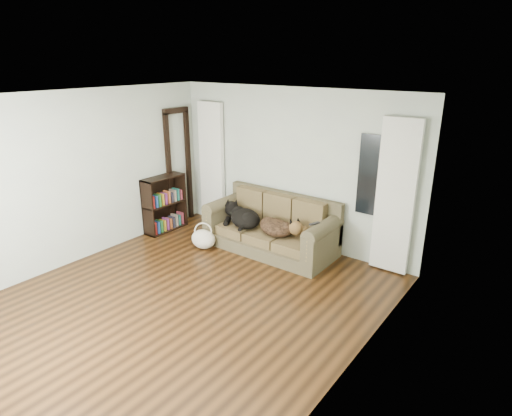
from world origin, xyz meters
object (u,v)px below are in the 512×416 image
Objects in this scene: dog_black_lab at (243,218)px; bookshelf at (165,204)px; tote_bag at (203,239)px; dog_shepherd at (278,227)px; sofa at (270,224)px.

bookshelf is at bearing -131.97° from dog_black_lab.
bookshelf is at bearing 170.76° from tote_bag.
dog_black_lab is 1.09× the size of dog_shepherd.
bookshelf reaches higher than dog_black_lab.
dog_shepherd is (0.71, -0.00, 0.01)m from dog_black_lab.
bookshelf is (-2.27, -0.33, 0.01)m from dog_shepherd.
tote_bag is 1.19m from bookshelf.
dog_shepherd is at bearing 24.10° from tote_bag.
dog_shepherd is at bearing 16.16° from bookshelf.
sofa is 2.12× the size of bookshelf.
dog_shepherd is at bearing 35.78° from dog_black_lab.
sofa reaches higher than dog_black_lab.
sofa is at bearing -8.62° from dog_shepherd.
tote_bag is (-0.45, -0.52, -0.32)m from dog_black_lab.
sofa is 3.42× the size of dog_shepherd.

